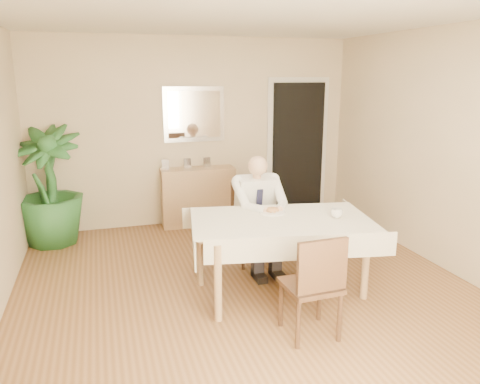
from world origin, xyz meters
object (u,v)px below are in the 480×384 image
object	(u,v)px
chair_near	(315,282)
sideboard	(198,197)
coffee_mug	(337,213)
dining_table	(281,227)
potted_palm	(49,186)
chair_far	(252,217)
seated_man	(260,208)

from	to	relation	value
chair_near	sideboard	world-z (taller)	chair_near
coffee_mug	chair_near	bearing A→B (deg)	-127.60
dining_table	chair_near	size ratio (longest dim) A/B	2.12
dining_table	potted_palm	bearing A→B (deg)	146.36
potted_palm	sideboard	bearing A→B (deg)	6.31
chair_near	coffee_mug	world-z (taller)	chair_near
chair_far	seated_man	size ratio (longest dim) A/B	0.72
chair_far	seated_man	distance (m)	0.34
chair_near	potted_palm	distance (m)	3.72
potted_palm	coffee_mug	bearing A→B (deg)	-38.97
seated_man	coffee_mug	distance (m)	0.89
seated_man	coffee_mug	size ratio (longest dim) A/B	11.23
seated_man	dining_table	bearing A→B (deg)	-90.00
sideboard	chair_near	bearing A→B (deg)	-83.00
dining_table	chair_far	distance (m)	0.90
chair_near	seated_man	xyz separation A→B (m)	(0.05, 1.46, 0.19)
chair_near	potted_palm	xyz separation A→B (m)	(-2.19, 3.00, 0.25)
coffee_mug	potted_palm	size ratio (longest dim) A/B	0.07
sideboard	potted_palm	xyz separation A→B (m)	(-1.93, -0.21, 0.33)
seated_man	potted_palm	size ratio (longest dim) A/B	0.84
dining_table	seated_man	size ratio (longest dim) A/B	1.51
chair_near	potted_palm	bearing A→B (deg)	123.33
seated_man	coffee_mug	bearing A→B (deg)	-53.53
chair_near	coffee_mug	distance (m)	0.99
sideboard	potted_palm	size ratio (longest dim) A/B	0.69
chair_near	sideboard	bearing A→B (deg)	91.81
chair_far	sideboard	xyz separation A→B (m)	(-0.32, 1.46, -0.09)
chair_near	coffee_mug	bearing A→B (deg)	49.50
chair_far	seated_man	bearing A→B (deg)	-82.99
sideboard	potted_palm	distance (m)	1.97
chair_far	potted_palm	bearing A→B (deg)	158.04
chair_far	chair_near	world-z (taller)	chair_far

